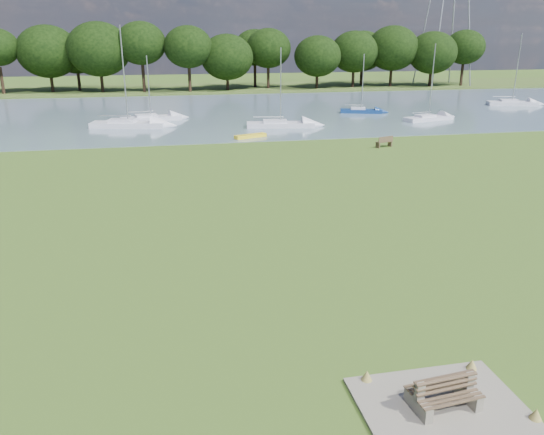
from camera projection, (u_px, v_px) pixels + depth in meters
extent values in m
plane|color=olive|center=(303.00, 226.00, 26.48)|extent=(220.00, 220.00, 0.00)
cube|color=slate|center=(217.00, 112.00, 65.38)|extent=(220.00, 40.00, 0.10)
cube|color=#4C6626|center=(199.00, 89.00, 93.17)|extent=(220.00, 20.00, 0.40)
cube|color=gray|center=(442.00, 407.00, 13.50)|extent=(4.20, 3.20, 0.10)
cube|color=gray|center=(418.00, 404.00, 13.21)|extent=(0.31, 1.02, 0.42)
cube|color=gray|center=(420.00, 392.00, 13.08)|extent=(0.23, 0.19, 0.53)
cube|color=gray|center=(467.00, 393.00, 13.61)|extent=(0.31, 1.02, 0.42)
cube|color=gray|center=(469.00, 381.00, 13.49)|extent=(0.23, 0.19, 0.53)
cube|color=brown|center=(452.00, 399.00, 13.05)|extent=(1.76, 0.56, 0.04)
cube|color=brown|center=(447.00, 384.00, 13.18)|extent=(1.73, 0.30, 0.42)
cube|color=brown|center=(437.00, 384.00, 13.63)|extent=(1.76, 0.56, 0.04)
cube|color=brown|center=(443.00, 380.00, 13.31)|extent=(1.73, 0.30, 0.42)
cube|color=brown|center=(378.00, 145.00, 44.66)|extent=(0.22, 0.46, 0.47)
cube|color=brown|center=(390.00, 144.00, 45.28)|extent=(0.22, 0.46, 0.47)
cube|color=brown|center=(384.00, 142.00, 44.89)|extent=(1.60, 0.91, 0.05)
cube|color=brown|center=(386.00, 139.00, 44.65)|extent=(1.48, 0.52, 0.46)
cube|color=yellow|center=(250.00, 136.00, 48.88)|extent=(3.17, 1.85, 0.31)
cylinder|color=black|center=(9.00, 82.00, 83.15)|extent=(0.51, 0.51, 3.62)
ellipsoid|color=black|center=(4.00, 53.00, 81.71)|extent=(9.22, 9.22, 7.84)
cylinder|color=black|center=(55.00, 81.00, 84.42)|extent=(0.51, 0.51, 3.91)
ellipsoid|color=black|center=(51.00, 49.00, 82.87)|extent=(7.17, 7.17, 6.10)
cylinder|color=black|center=(101.00, 79.00, 85.70)|extent=(0.51, 0.51, 4.21)
ellipsoid|color=black|center=(98.00, 46.00, 84.02)|extent=(8.20, 8.20, 6.97)
cylinder|color=black|center=(146.00, 81.00, 87.16)|extent=(0.51, 0.51, 3.32)
ellipsoid|color=black|center=(144.00, 55.00, 85.84)|extent=(9.22, 9.22, 7.84)
cylinder|color=black|center=(188.00, 79.00, 88.43)|extent=(0.51, 0.51, 3.62)
ellipsoid|color=black|center=(187.00, 52.00, 86.99)|extent=(7.17, 7.17, 6.10)
cylinder|color=black|center=(230.00, 78.00, 89.71)|extent=(0.51, 0.51, 3.91)
ellipsoid|color=black|center=(229.00, 48.00, 88.15)|extent=(8.20, 8.20, 6.97)
cylinder|color=black|center=(270.00, 76.00, 90.98)|extent=(0.51, 0.51, 4.21)
ellipsoid|color=black|center=(270.00, 45.00, 89.30)|extent=(9.22, 9.22, 7.84)
cylinder|color=black|center=(310.00, 78.00, 92.44)|extent=(0.51, 0.51, 3.32)
ellipsoid|color=black|center=(310.00, 54.00, 91.12)|extent=(7.17, 7.17, 6.10)
cylinder|color=black|center=(348.00, 77.00, 93.72)|extent=(0.51, 0.51, 3.62)
ellipsoid|color=black|center=(349.00, 51.00, 92.27)|extent=(8.20, 8.20, 6.97)
cylinder|color=black|center=(385.00, 75.00, 94.99)|extent=(0.51, 0.51, 3.91)
ellipsoid|color=black|center=(387.00, 48.00, 93.43)|extent=(9.22, 9.22, 7.84)
cylinder|color=black|center=(421.00, 74.00, 96.26)|extent=(0.51, 0.51, 4.21)
ellipsoid|color=black|center=(424.00, 44.00, 94.58)|extent=(7.17, 7.17, 6.10)
cylinder|color=black|center=(456.00, 76.00, 97.72)|extent=(0.51, 0.51, 3.32)
ellipsoid|color=black|center=(459.00, 53.00, 96.40)|extent=(8.20, 8.20, 6.97)
cube|color=silver|center=(429.00, 118.00, 58.79)|extent=(6.16, 3.19, 0.60)
cube|color=silver|center=(426.00, 115.00, 58.47)|extent=(2.35, 1.81, 0.39)
cylinder|color=#A5A8AD|center=(432.00, 81.00, 57.49)|extent=(0.10, 0.10, 7.71)
cube|color=silver|center=(151.00, 118.00, 58.46)|extent=(6.69, 3.13, 0.68)
cube|color=silver|center=(146.00, 114.00, 58.13)|extent=(2.51, 1.87, 0.44)
cylinder|color=#A5A8AD|center=(149.00, 86.00, 57.36)|extent=(0.12, 0.12, 6.43)
cube|color=silver|center=(512.00, 103.00, 71.38)|extent=(6.66, 3.43, 0.72)
cube|color=silver|center=(509.00, 99.00, 71.27)|extent=(2.54, 1.95, 0.46)
cylinder|color=#A5A8AD|center=(517.00, 68.00, 69.92)|extent=(0.12, 0.12, 8.66)
cube|color=silver|center=(280.00, 124.00, 54.54)|extent=(7.13, 2.98, 0.65)
cube|color=silver|center=(275.00, 120.00, 54.39)|extent=(2.63, 1.88, 0.42)
cylinder|color=#A5A8AD|center=(281.00, 86.00, 53.30)|extent=(0.11, 0.11, 7.36)
cube|color=navy|center=(361.00, 110.00, 64.33)|extent=(5.17, 2.86, 0.61)
cube|color=silver|center=(358.00, 107.00, 64.25)|extent=(2.00, 1.58, 0.39)
cylinder|color=#A5A8AD|center=(363.00, 82.00, 63.24)|extent=(0.10, 0.10, 6.44)
cube|color=silver|center=(128.00, 124.00, 54.33)|extent=(7.79, 3.67, 0.76)
cube|color=silver|center=(122.00, 119.00, 54.19)|extent=(2.92, 2.18, 0.49)
cylinder|color=#A5A8AD|center=(124.00, 75.00, 52.75)|extent=(0.13, 0.13, 9.38)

